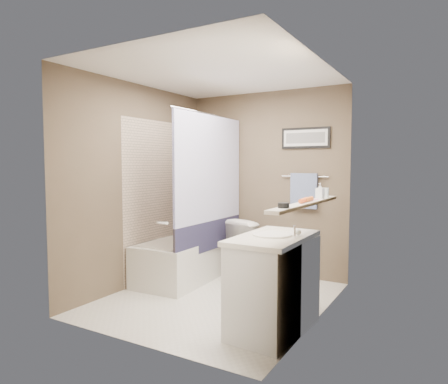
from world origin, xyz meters
The scene contains 33 objects.
ground centered at (0.00, 0.00, 0.00)m, with size 2.50×2.50×0.00m, color silver.
ceiling centered at (0.00, 0.00, 2.38)m, with size 2.20×2.50×0.04m, color white.
wall_back centered at (0.00, 1.23, 1.20)m, with size 2.20×0.04×2.40m, color brown.
wall_front centered at (0.00, -1.23, 1.20)m, with size 2.20×0.04×2.40m, color brown.
wall_left centered at (-1.08, 0.00, 1.20)m, with size 0.04×2.50×2.40m, color brown.
wall_right centered at (1.08, 0.00, 1.20)m, with size 0.04×2.50×2.40m, color brown.
tile_surround centered at (-1.09, 0.50, 1.00)m, with size 0.02×1.55×2.00m, color beige.
curtain_rod centered at (-0.40, 0.50, 2.05)m, with size 0.02×0.02×1.55m, color silver.
curtain_upper centered at (-0.40, 0.50, 1.40)m, with size 0.03×1.45×1.28m, color white.
curtain_lower centered at (-0.40, 0.50, 0.58)m, with size 0.03×1.45×0.36m, color #272545.
mirror centered at (1.09, -0.15, 1.62)m, with size 0.02×1.60×1.00m, color silver.
shelf centered at (1.04, -0.15, 1.10)m, with size 0.12×1.60×0.03m, color silver.
towel_bar centered at (0.55, 1.22, 1.30)m, with size 0.02×0.02×0.60m, color silver.
towel centered at (0.55, 1.20, 1.12)m, with size 0.34×0.05×0.44m, color #96ACDA.
art_frame centered at (0.55, 1.23, 1.78)m, with size 0.62×0.03×0.26m, color black.
art_mat centered at (0.55, 1.22, 1.78)m, with size 0.56×0.00×0.20m, color white.
art_image centered at (0.55, 1.22, 1.78)m, with size 0.50×0.00×0.13m, color #595959.
door centered at (0.55, -1.24, 1.00)m, with size 0.80×0.02×2.00m, color silver.
door_handle centered at (0.22, -1.19, 1.00)m, with size 0.02×0.02×0.10m, color silver.
bathtub centered at (-0.75, 0.50, 0.25)m, with size 0.70×1.50×0.50m, color silver.
tub_rim centered at (-0.75, 0.50, 0.50)m, with size 0.56×1.36×0.02m, color silver.
toilet centered at (0.06, 0.92, 0.39)m, with size 0.43×0.76×0.77m, color silver.
vanity centered at (0.85, -0.46, 0.40)m, with size 0.50×0.90×0.80m, color silver.
countertop centered at (0.84, -0.46, 0.82)m, with size 0.54×0.96×0.04m, color silver.
sink_basin centered at (0.83, -0.46, 0.85)m, with size 0.34×0.34×0.01m, color white.
faucet_spout centered at (1.03, -0.46, 0.89)m, with size 0.02×0.02×0.10m, color white.
faucet_knob centered at (1.03, -0.36, 0.87)m, with size 0.05×0.05×0.05m, color silver.
candle_bowl_near centered at (1.04, -0.72, 1.14)m, with size 0.09×0.09×0.04m, color black.
hair_brush_front centered at (1.04, -0.24, 1.14)m, with size 0.04×0.04×0.22m, color #EF5821.
hair_brush_back centered at (1.04, -0.12, 1.14)m, with size 0.04×0.04×0.22m, color #CB581C.
pink_comb centered at (1.04, 0.08, 1.12)m, with size 0.03×0.16×0.01m, color pink.
glass_jar centered at (1.04, 0.41, 1.17)m, with size 0.08×0.08×0.10m, color white.
soap_bottle centered at (1.04, 0.25, 1.19)m, with size 0.07×0.07×0.15m, color #999999.
Camera 1 is at (2.17, -3.61, 1.45)m, focal length 32.00 mm.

